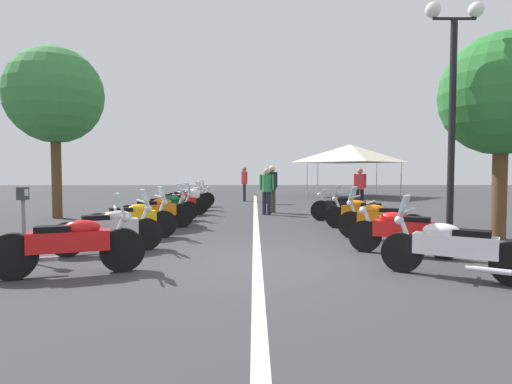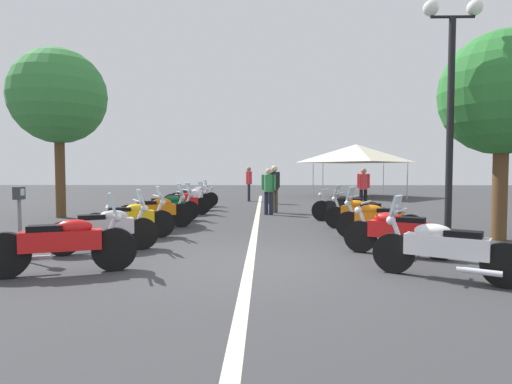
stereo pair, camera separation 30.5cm
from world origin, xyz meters
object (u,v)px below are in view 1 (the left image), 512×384
(parking_meter, at_px, (23,210))
(motorcycle_left_row_3, at_px, (156,211))
(bystander_1, at_px, (272,185))
(event_tent, at_px, (350,154))
(traffic_cone_2, at_px, (376,210))
(motorcycle_left_row_6, at_px, (187,199))
(motorcycle_right_row_0, at_px, (452,247))
(motorcycle_right_row_3, at_px, (361,213))
(motorcycle_left_row_5, at_px, (180,203))
(bystander_3, at_px, (267,188))
(bystander_4, at_px, (244,181))
(motorcycle_left_row_2, at_px, (133,219))
(motorcycle_left_row_1, at_px, (110,229))
(bystander_0, at_px, (360,186))
(motorcycle_left_row_0, at_px, (72,244))
(motorcycle_right_row_2, at_px, (380,220))
(motorcycle_left_row_7, at_px, (190,197))
(traffic_cone_0, at_px, (367,208))
(roadside_tree_0, at_px, (502,95))
(street_lamp_twin_globe, at_px, (453,81))
(traffic_cone_1, at_px, (142,208))
(motorcycle_right_row_1, at_px, (402,231))
(bystander_2, at_px, (266,184))
(motorcycle_left_row_4, at_px, (167,207))
(roadside_tree_1, at_px, (55,96))
(motorcycle_right_row_4, at_px, (345,207))

(parking_meter, bearing_deg, motorcycle_left_row_3, 77.25)
(bystander_1, height_order, event_tent, event_tent)
(traffic_cone_2, bearing_deg, motorcycle_left_row_6, 67.45)
(motorcycle_right_row_0, relative_size, motorcycle_right_row_3, 0.98)
(motorcycle_left_row_5, relative_size, parking_meter, 1.49)
(bystander_3, height_order, bystander_4, bystander_4)
(bystander_3, bearing_deg, motorcycle_left_row_2, -16.28)
(motorcycle_left_row_1, xyz_separation_m, parking_meter, (-0.77, 1.21, 0.43))
(motorcycle_right_row_3, distance_m, bystander_0, 5.80)
(motorcycle_left_row_0, height_order, motorcycle_right_row_2, motorcycle_left_row_0)
(motorcycle_left_row_7, bearing_deg, motorcycle_left_row_2, -109.48)
(motorcycle_left_row_1, bearing_deg, motorcycle_left_row_2, 63.44)
(motorcycle_left_row_5, bearing_deg, traffic_cone_0, -30.17)
(roadside_tree_0, bearing_deg, bystander_1, 38.71)
(motorcycle_left_row_6, height_order, street_lamp_twin_globe, street_lamp_twin_globe)
(motorcycle_left_row_0, xyz_separation_m, event_tent, (19.37, -8.60, 2.17))
(motorcycle_left_row_2, relative_size, motorcycle_right_row_0, 1.05)
(motorcycle_left_row_5, height_order, bystander_3, bystander_3)
(motorcycle_right_row_0, bearing_deg, motorcycle_left_row_6, -29.18)
(motorcycle_left_row_0, bearing_deg, motorcycle_left_row_2, 70.80)
(motorcycle_right_row_2, distance_m, traffic_cone_1, 8.42)
(motorcycle_left_row_6, height_order, motorcycle_right_row_1, motorcycle_left_row_6)
(motorcycle_left_row_7, bearing_deg, parking_meter, -115.75)
(street_lamp_twin_globe, relative_size, parking_meter, 3.94)
(motorcycle_right_row_1, bearing_deg, motorcycle_left_row_7, -33.78)
(bystander_2, height_order, bystander_3, bystander_3)
(motorcycle_left_row_1, bearing_deg, motorcycle_left_row_4, 62.17)
(motorcycle_left_row_5, relative_size, roadside_tree_1, 0.34)
(motorcycle_left_row_6, bearing_deg, motorcycle_left_row_2, -110.52)
(motorcycle_left_row_0, height_order, bystander_4, bystander_4)
(motorcycle_left_row_5, distance_m, motorcycle_left_row_6, 1.83)
(parking_meter, bearing_deg, motorcycle_right_row_2, 23.11)
(motorcycle_left_row_4, xyz_separation_m, traffic_cone_0, (1.64, -6.63, -0.17))
(bystander_1, bearing_deg, bystander_4, -29.90)
(motorcycle_right_row_2, height_order, bystander_1, bystander_1)
(motorcycle_left_row_1, bearing_deg, motorcycle_right_row_3, 2.34)
(bystander_0, height_order, bystander_2, bystander_0)
(bystander_0, height_order, roadside_tree_1, roadside_tree_1)
(motorcycle_left_row_0, xyz_separation_m, motorcycle_right_row_3, (4.88, -5.59, -0.02))
(motorcycle_left_row_3, height_order, motorcycle_left_row_7, motorcycle_left_row_3)
(roadside_tree_1, bearing_deg, bystander_2, -49.13)
(motorcycle_right_row_1, distance_m, parking_meter, 6.75)
(motorcycle_right_row_0, height_order, traffic_cone_1, motorcycle_right_row_0)
(motorcycle_right_row_4, height_order, traffic_cone_2, motorcycle_right_row_4)
(street_lamp_twin_globe, bearing_deg, motorcycle_left_row_1, 97.79)
(motorcycle_right_row_1, distance_m, motorcycle_right_row_4, 5.08)
(bystander_1, distance_m, roadside_tree_0, 8.21)
(bystander_4, bearing_deg, motorcycle_left_row_7, 52.81)
(motorcycle_left_row_5, xyz_separation_m, bystander_2, (5.48, -3.15, 0.48))
(motorcycle_left_row_7, xyz_separation_m, motorcycle_right_row_3, (-6.98, -5.65, -0.00))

